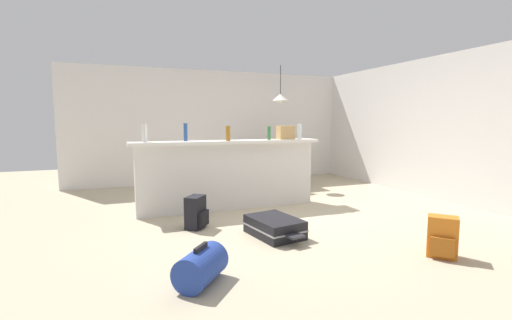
% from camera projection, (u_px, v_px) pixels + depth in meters
% --- Properties ---
extents(ground_plane, '(13.00, 13.00, 0.05)m').
position_uv_depth(ground_plane, '(273.00, 213.00, 5.44)').
color(ground_plane, '#BCAD8E').
extents(wall_back, '(6.60, 0.10, 2.50)m').
position_uv_depth(wall_back, '(219.00, 127.00, 8.12)').
color(wall_back, silver).
rests_on(wall_back, ground_plane).
extents(wall_right, '(0.10, 6.00, 2.50)m').
position_uv_depth(wall_right, '(415.00, 128.00, 6.68)').
color(wall_right, silver).
rests_on(wall_right, ground_plane).
extents(partition_half_wall, '(2.80, 0.20, 1.03)m').
position_uv_depth(partition_half_wall, '(229.00, 177.00, 5.53)').
color(partition_half_wall, silver).
rests_on(partition_half_wall, ground_plane).
extents(bar_countertop, '(2.96, 0.40, 0.05)m').
position_uv_depth(bar_countertop, '(229.00, 142.00, 5.47)').
color(bar_countertop, white).
rests_on(bar_countertop, partition_half_wall).
extents(bottle_white, '(0.07, 0.07, 0.27)m').
position_uv_depth(bottle_white, '(144.00, 133.00, 4.99)').
color(bottle_white, silver).
rests_on(bottle_white, bar_countertop).
extents(bottle_blue, '(0.06, 0.06, 0.27)m').
position_uv_depth(bottle_blue, '(186.00, 132.00, 5.31)').
color(bottle_blue, '#284C89').
rests_on(bottle_blue, bar_countertop).
extents(bottle_amber, '(0.07, 0.07, 0.22)m').
position_uv_depth(bottle_amber, '(228.00, 133.00, 5.36)').
color(bottle_amber, '#9E661E').
rests_on(bottle_amber, bar_countertop).
extents(bottle_green, '(0.06, 0.06, 0.21)m').
position_uv_depth(bottle_green, '(269.00, 133.00, 5.69)').
color(bottle_green, '#2D6B38').
rests_on(bottle_green, bar_countertop).
extents(bottle_clear, '(0.07, 0.07, 0.25)m').
position_uv_depth(bottle_clear, '(300.00, 131.00, 5.86)').
color(bottle_clear, silver).
rests_on(bottle_clear, bar_countertop).
extents(grocery_bag, '(0.26, 0.18, 0.22)m').
position_uv_depth(grocery_bag, '(285.00, 133.00, 5.82)').
color(grocery_bag, tan).
rests_on(grocery_bag, bar_countertop).
extents(dining_table, '(1.10, 0.80, 0.74)m').
position_uv_depth(dining_table, '(276.00, 156.00, 7.45)').
color(dining_table, '#4C331E').
rests_on(dining_table, ground_plane).
extents(dining_chair_near_partition, '(0.47, 0.47, 0.93)m').
position_uv_depth(dining_chair_near_partition, '(283.00, 165.00, 6.89)').
color(dining_chair_near_partition, '#9E754C').
rests_on(dining_chair_near_partition, ground_plane).
extents(dining_chair_far_side, '(0.41, 0.41, 0.93)m').
position_uv_depth(dining_chair_far_side, '(267.00, 159.00, 8.00)').
color(dining_chair_far_side, '#9E754C').
rests_on(dining_chair_far_side, ground_plane).
extents(pendant_lamp, '(0.34, 0.34, 0.76)m').
position_uv_depth(pendant_lamp, '(280.00, 97.00, 7.24)').
color(pendant_lamp, black).
extents(suitcase_flat_black, '(0.60, 0.87, 0.22)m').
position_uv_depth(suitcase_flat_black, '(275.00, 227.00, 4.27)').
color(suitcase_flat_black, black).
rests_on(suitcase_flat_black, ground_plane).
extents(duffel_bag_blue, '(0.54, 0.56, 0.34)m').
position_uv_depth(duffel_bag_blue, '(201.00, 267.00, 3.00)').
color(duffel_bag_blue, '#233D93').
rests_on(duffel_bag_blue, ground_plane).
extents(backpack_black, '(0.34, 0.34, 0.42)m').
position_uv_depth(backpack_black, '(196.00, 213.00, 4.57)').
color(backpack_black, black).
rests_on(backpack_black, ground_plane).
extents(backpack_orange, '(0.34, 0.34, 0.42)m').
position_uv_depth(backpack_orange, '(442.00, 238.00, 3.60)').
color(backpack_orange, orange).
rests_on(backpack_orange, ground_plane).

